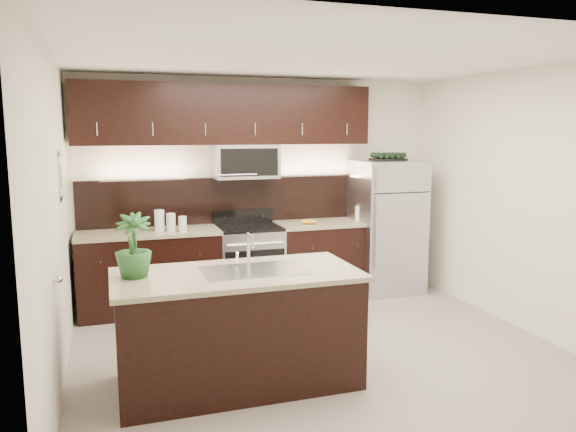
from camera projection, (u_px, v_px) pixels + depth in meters
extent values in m
plane|color=gray|center=(318.00, 350.00, 5.32)|extent=(4.50, 4.50, 0.00)
cube|color=silver|center=(262.00, 188.00, 7.00)|extent=(4.50, 0.02, 2.70)
cube|color=silver|center=(445.00, 255.00, 3.24)|extent=(4.50, 0.02, 2.70)
cube|color=silver|center=(54.00, 222.00, 4.43)|extent=(0.02, 4.00, 2.70)
cube|color=silver|center=(522.00, 200.00, 5.81)|extent=(0.02, 4.00, 2.70)
cube|color=white|center=(321.00, 57.00, 4.91)|extent=(4.50, 4.00, 0.02)
cube|color=silver|center=(50.00, 290.00, 3.74)|extent=(0.04, 0.80, 2.02)
sphere|color=silver|center=(59.00, 279.00, 4.05)|extent=(0.06, 0.06, 0.06)
cube|color=black|center=(60.00, 177.00, 5.09)|extent=(0.01, 0.32, 0.46)
cube|color=white|center=(61.00, 177.00, 5.10)|extent=(0.00, 0.24, 0.36)
cube|color=black|center=(150.00, 273.00, 6.41)|extent=(1.57, 0.62, 0.90)
cube|color=black|center=(323.00, 260.00, 7.06)|extent=(1.16, 0.62, 0.90)
cube|color=#B2B2B7|center=(249.00, 266.00, 6.77)|extent=(0.76, 0.62, 0.90)
cube|color=black|center=(248.00, 228.00, 6.70)|extent=(0.76, 0.60, 0.03)
cube|color=beige|center=(148.00, 233.00, 6.34)|extent=(1.59, 0.65, 0.04)
cube|color=beige|center=(323.00, 223.00, 6.99)|extent=(1.18, 0.65, 0.04)
cube|color=black|center=(226.00, 200.00, 6.86)|extent=(3.49, 0.02, 0.56)
cube|color=#B2B2B7|center=(246.00, 161.00, 6.68)|extent=(0.76, 0.40, 0.40)
cube|color=black|center=(227.00, 115.00, 6.57)|extent=(3.49, 0.33, 0.70)
cube|color=black|center=(238.00, 331.00, 4.57)|extent=(1.90, 0.90, 0.90)
cube|color=beige|center=(237.00, 274.00, 4.50)|extent=(1.96, 0.96, 0.04)
cube|color=silver|center=(255.00, 270.00, 4.54)|extent=(0.84, 0.50, 0.01)
cylinder|color=silver|center=(248.00, 251.00, 4.72)|extent=(0.03, 0.03, 0.24)
cylinder|color=silver|center=(250.00, 235.00, 4.63)|extent=(0.02, 0.14, 0.02)
cylinder|color=silver|center=(252.00, 242.00, 4.58)|extent=(0.02, 0.02, 0.10)
cube|color=#B2B2B7|center=(386.00, 226.00, 7.20)|extent=(0.81, 0.74, 1.69)
cube|color=black|center=(388.00, 159.00, 7.07)|extent=(0.42, 0.26, 0.03)
cylinder|color=black|center=(377.00, 156.00, 7.02)|extent=(0.07, 0.24, 0.07)
cylinder|color=black|center=(383.00, 156.00, 7.04)|extent=(0.07, 0.24, 0.07)
cylinder|color=black|center=(388.00, 155.00, 7.07)|extent=(0.07, 0.24, 0.07)
cylinder|color=black|center=(394.00, 155.00, 7.09)|extent=(0.07, 0.24, 0.07)
cylinder|color=black|center=(399.00, 155.00, 7.11)|extent=(0.07, 0.24, 0.07)
imported|color=#205121|center=(133.00, 246.00, 4.31)|extent=(0.30, 0.30, 0.50)
cylinder|color=silver|center=(159.00, 221.00, 6.31)|extent=(0.11, 0.11, 0.24)
cylinder|color=silver|center=(171.00, 222.00, 6.30)|extent=(0.10, 0.10, 0.20)
cylinder|color=silver|center=(183.00, 224.00, 6.29)|extent=(0.09, 0.09, 0.17)
cylinder|color=silver|center=(359.00, 213.00, 7.07)|extent=(0.09, 0.09, 0.19)
cylinder|color=silver|center=(359.00, 205.00, 7.05)|extent=(0.10, 0.10, 0.02)
cylinder|color=silver|center=(359.00, 201.00, 7.04)|extent=(0.01, 0.01, 0.08)
ellipsoid|color=gold|center=(305.00, 221.00, 6.82)|extent=(0.23, 0.20, 0.06)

